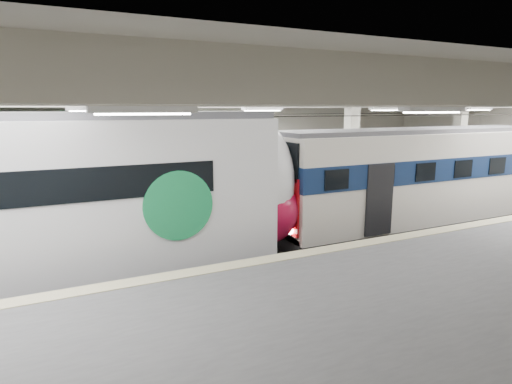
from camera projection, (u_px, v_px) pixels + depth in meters
station_hall at (317, 166)px, 13.08m from camera, size 36.00×24.00×5.75m
modern_emu at (75, 203)px, 11.87m from camera, size 15.34×3.16×4.87m
older_rer at (415, 178)px, 17.35m from camera, size 12.56×2.78×4.18m
far_train at (87, 175)px, 17.06m from camera, size 14.32×3.31×4.54m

